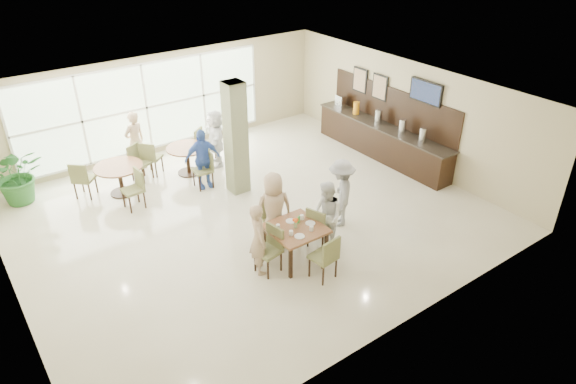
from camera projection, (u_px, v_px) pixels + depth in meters
ground at (251, 215)px, 11.89m from camera, size 10.00×10.00×0.00m
room_shell at (248, 148)px, 11.05m from camera, size 10.00×10.00×10.00m
window_bank at (147, 108)px, 14.09m from camera, size 7.00×0.04×7.00m
column at (236, 139)px, 12.25m from camera, size 0.45×0.45×2.80m
main_table at (295, 231)px, 10.13m from camera, size 1.04×1.04×0.75m
round_table_left at (119, 172)px, 12.51m from camera, size 1.16×1.16×0.75m
round_table_right at (187, 154)px, 13.47m from camera, size 1.06×1.06×0.75m
chairs_main_table at (296, 238)px, 10.24m from camera, size 1.91×2.07×0.95m
chairs_table_left at (120, 177)px, 12.53m from camera, size 2.08×1.79×0.95m
chairs_table_right at (187, 157)px, 13.48m from camera, size 2.14×1.99×0.95m
tabletop_clutter at (297, 225)px, 10.06m from camera, size 0.77×0.73×0.21m
buffet_counter at (382, 138)px, 14.38m from camera, size 0.64×4.70×1.95m
wall_tv at (426, 92)px, 12.93m from camera, size 0.06×1.00×0.58m
framed_art_a at (380, 87)px, 14.21m from camera, size 0.05×0.55×0.70m
framed_art_b at (360, 80)px, 14.77m from camera, size 0.05×0.55×0.70m
potted_plant at (17, 175)px, 12.11m from camera, size 1.50×1.50×1.41m
teen_left at (259, 239)px, 9.76m from camera, size 0.50×0.62×1.49m
teen_far at (274, 209)px, 10.57m from camera, size 0.89×0.65×1.62m
teen_right at (326, 216)px, 10.47m from camera, size 0.72×0.84×1.49m
teen_standing at (341, 193)px, 11.21m from camera, size 1.10×1.15×1.57m
adult_a at (202, 159)px, 12.72m from camera, size 0.97×0.63×1.55m
adult_b at (216, 138)px, 13.83m from camera, size 1.12×1.58×1.56m
adult_standing at (135, 142)px, 13.51m from camera, size 0.69×0.54×1.65m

